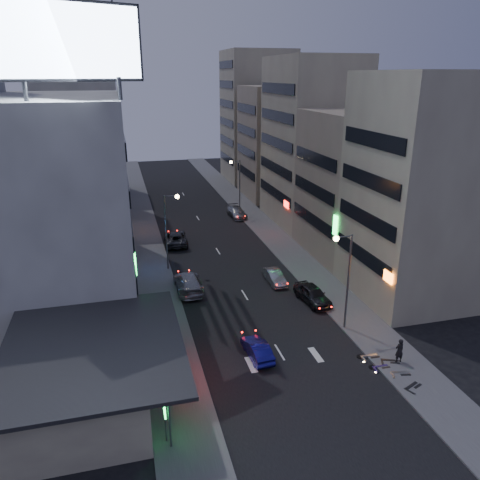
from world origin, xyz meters
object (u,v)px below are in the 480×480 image
object	(u,v)px
parked_car_left	(176,238)
parked_car_right_far	(237,212)
parked_car_right_mid	(275,277)
person	(399,351)
road_car_silver	(188,283)
road_car_blue	(257,349)
scooter_silver_a	(409,364)
scooter_silver_b	(377,347)
scooter_black_b	(399,353)
scooter_blue	(388,358)
parked_car_right_near	(313,294)
scooter_black_a	(416,374)

from	to	relation	value
parked_car_left	parked_car_right_far	size ratio (longest dim) A/B	1.12
parked_car_right_mid	person	size ratio (longest dim) A/B	2.11
parked_car_left	road_car_silver	distance (m)	13.35
parked_car_left	road_car_blue	size ratio (longest dim) A/B	1.46
road_car_silver	scooter_silver_a	size ratio (longest dim) A/B	3.02
parked_car_right_mid	road_car_silver	xyz separation A→B (m)	(-8.61, 0.39, 0.20)
road_car_silver	scooter_silver_b	world-z (taller)	road_car_silver
scooter_silver_a	parked_car_right_mid	bearing A→B (deg)	27.00
parked_car_left	road_car_blue	bearing A→B (deg)	99.47
scooter_black_b	scooter_silver_b	xyz separation A→B (m)	(-1.13, 1.16, 0.01)
scooter_blue	scooter_black_b	bearing A→B (deg)	-77.79
person	scooter_black_b	bearing A→B (deg)	-136.64
parked_car_right_mid	person	world-z (taller)	person
person	scooter_silver_b	bearing A→B (deg)	-58.77
parked_car_right_near	person	bearing A→B (deg)	-85.50
parked_car_right_far	scooter_black_b	size ratio (longest dim) A/B	2.72
road_car_blue	scooter_blue	size ratio (longest dim) A/B	2.25
road_car_silver	person	distance (m)	20.32
parked_car_left	scooter_black_a	xyz separation A→B (m)	(12.13, -31.43, -0.09)
road_car_blue	road_car_silver	world-z (taller)	road_car_silver
road_car_blue	scooter_blue	xyz separation A→B (m)	(8.68, -3.39, 0.01)
person	parked_car_right_far	bearing A→B (deg)	-91.03
person	scooter_black_a	world-z (taller)	person
parked_car_right_mid	scooter_black_b	size ratio (longest dim) A/B	2.08
person	scooter_silver_b	size ratio (longest dim) A/B	0.97
person	scooter_black_a	size ratio (longest dim) A/B	0.96
road_car_blue	person	distance (m)	10.17
scooter_silver_a	scooter_blue	xyz separation A→B (m)	(-0.97, 1.14, -0.06)
road_car_blue	scooter_silver_b	bearing A→B (deg)	162.97
scooter_black_a	scooter_blue	size ratio (longest dim) A/B	1.11
scooter_silver_a	scooter_black_b	distance (m)	1.36
parked_car_right_near	scooter_blue	distance (m)	10.62
road_car_blue	scooter_black_a	size ratio (longest dim) A/B	2.03
road_car_silver	scooter_black_a	bearing A→B (deg)	124.92
scooter_black_b	parked_car_right_far	bearing A→B (deg)	25.76
road_car_silver	person	xyz separation A→B (m)	(12.79, -15.79, 0.21)
scooter_silver_a	scooter_silver_b	size ratio (longest dim) A/B	1.00
parked_car_right_far	scooter_silver_a	size ratio (longest dim) A/B	2.66
parked_car_right_mid	scooter_black_a	size ratio (longest dim) A/B	2.03
scooter_black_a	scooter_blue	world-z (taller)	scooter_black_a
parked_car_right_far	person	world-z (taller)	person
road_car_silver	scooter_silver_b	xyz separation A→B (m)	(11.83, -14.45, -0.14)
parked_car_right_near	scooter_silver_b	xyz separation A→B (m)	(1.23, -9.16, -0.09)
parked_car_right_near	road_car_silver	distance (m)	11.85
parked_car_right_far	scooter_silver_b	xyz separation A→B (m)	(1.23, -37.19, -0.04)
parked_car_right_near	parked_car_left	distance (m)	21.20
parked_car_right_near	scooter_silver_b	size ratio (longest dim) A/B	2.45
parked_car_left	person	size ratio (longest dim) A/B	3.08
parked_car_right_far	scooter_silver_b	world-z (taller)	parked_car_right_far
parked_car_right_near	parked_car_right_mid	size ratio (longest dim) A/B	1.20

